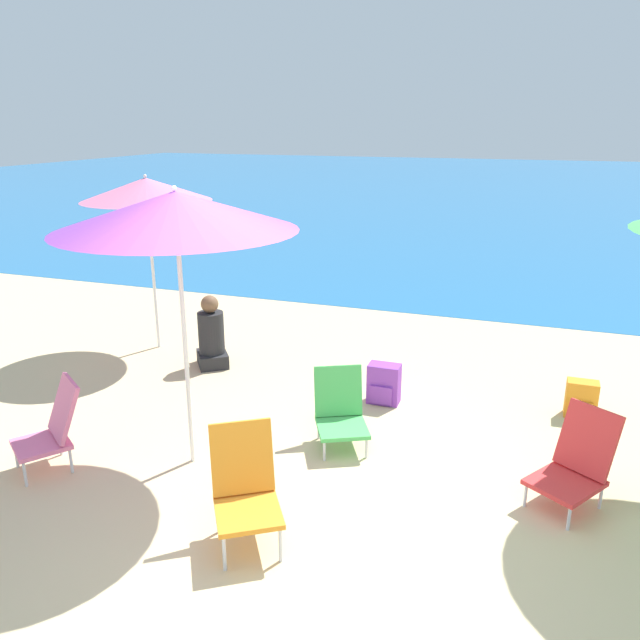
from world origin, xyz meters
name	(u,v)px	position (x,y,z in m)	size (l,w,h in m)	color
ground_plane	(296,523)	(0.00, 0.00, 0.00)	(60.00, 60.00, 0.00)	#D1BA89
sea_water	(507,186)	(0.00, 25.26, 0.00)	(60.00, 40.00, 0.01)	#23669E
beach_umbrella_pink	(146,190)	(-2.96, 2.81, 1.96)	(1.52, 1.52, 2.13)	white
beach_umbrella_purple	(176,211)	(-1.13, 0.52, 2.09)	(1.84, 1.84, 2.28)	white
beach_chair_red	(576,462)	(1.85, 0.93, 0.34)	(0.67, 0.71, 0.73)	silver
beach_chair_orange	(245,485)	(-0.27, -0.24, 0.40)	(0.65, 0.69, 0.79)	silver
beach_chair_green	(340,410)	(-0.06, 1.23, 0.32)	(0.61, 0.65, 0.67)	silver
beach_chair_pink	(53,426)	(-2.15, 0.08, 0.37)	(0.63, 0.65, 0.73)	silver
person_seated_near	(211,337)	(-2.01, 2.48, 0.35)	(0.49, 0.51, 0.85)	#262628
backpack_orange	(581,399)	(1.97, 2.47, 0.18)	(0.29, 0.20, 0.36)	orange
backpack_purple	(384,384)	(0.11, 2.15, 0.20)	(0.32, 0.22, 0.41)	purple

